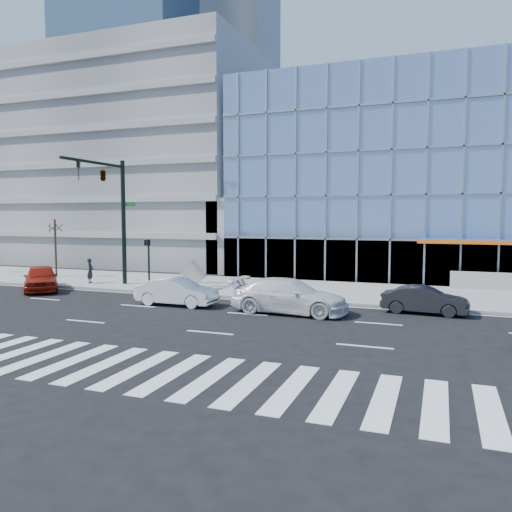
# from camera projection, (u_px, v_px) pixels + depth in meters

# --- Properties ---
(ground) EXTENTS (160.00, 160.00, 0.00)m
(ground) POSITION_uv_depth(u_px,v_px,m) (247.00, 314.00, 23.31)
(ground) COLOR black
(ground) RESTS_ON ground
(sidewalk) EXTENTS (120.00, 8.00, 0.15)m
(sidewalk) POSITION_uv_depth(u_px,v_px,m) (295.00, 289.00, 30.78)
(sidewalk) COLOR gray
(sidewalk) RESTS_ON ground
(parking_garage) EXTENTS (24.00, 24.00, 20.00)m
(parking_garage) POSITION_uv_depth(u_px,v_px,m) (163.00, 166.00, 53.77)
(parking_garage) COLOR gray
(parking_garage) RESTS_ON ground
(ramp_block) EXTENTS (6.00, 8.00, 6.00)m
(ramp_block) POSITION_uv_depth(u_px,v_px,m) (259.00, 235.00, 41.98)
(ramp_block) COLOR gray
(ramp_block) RESTS_ON ground
(tower_far_west) EXTENTS (16.00, 16.00, 76.00)m
(tower_far_west) POSITION_uv_depth(u_px,v_px,m) (147.00, 29.00, 89.10)
(tower_far_west) COLOR #48637D
(tower_far_west) RESTS_ON ground
(tower_far_mid) EXTENTS (13.00, 13.00, 60.00)m
(tower_far_mid) POSITION_uv_depth(u_px,v_px,m) (96.00, 91.00, 100.91)
(tower_far_mid) COLOR #48637D
(tower_far_mid) RESTS_ON ground
(tower_backdrop) EXTENTS (14.00, 14.00, 48.00)m
(tower_backdrop) POSITION_uv_depth(u_px,v_px,m) (235.00, 117.00, 97.24)
(tower_backdrop) COLOR gray
(tower_backdrop) RESTS_ON ground
(traffic_signal) EXTENTS (1.14, 5.74, 8.00)m
(traffic_signal) POSITION_uv_depth(u_px,v_px,m) (109.00, 190.00, 30.92)
(traffic_signal) COLOR black
(traffic_signal) RESTS_ON sidewalk
(ped_signal_post) EXTENTS (0.30, 0.33, 3.00)m
(ped_signal_post) POSITION_uv_depth(u_px,v_px,m) (148.00, 256.00, 30.72)
(ped_signal_post) COLOR black
(ped_signal_post) RESTS_ON sidewalk
(street_tree_near) EXTENTS (1.10, 1.10, 4.23)m
(street_tree_near) POSITION_uv_depth(u_px,v_px,m) (55.00, 227.00, 36.28)
(street_tree_near) COLOR #332319
(street_tree_near) RESTS_ON sidewalk
(white_suv) EXTENTS (5.67, 2.48, 1.62)m
(white_suv) POSITION_uv_depth(u_px,v_px,m) (289.00, 296.00, 23.50)
(white_suv) COLOR white
(white_suv) RESTS_ON ground
(white_sedan) EXTENTS (4.29, 1.54, 1.41)m
(white_sedan) POSITION_uv_depth(u_px,v_px,m) (177.00, 292.00, 25.58)
(white_sedan) COLOR silver
(white_sedan) RESTS_ON ground
(dark_sedan) EXTENTS (4.02, 1.68, 1.29)m
(dark_sedan) POSITION_uv_depth(u_px,v_px,m) (425.00, 300.00, 23.36)
(dark_sedan) COLOR black
(dark_sedan) RESTS_ON ground
(red_sedan) EXTENTS (4.55, 4.66, 1.58)m
(red_sedan) POSITION_uv_depth(u_px,v_px,m) (41.00, 278.00, 30.55)
(red_sedan) COLOR maroon
(red_sedan) RESTS_ON ground
(pedestrian) EXTENTS (0.58, 0.70, 1.64)m
(pedestrian) POSITION_uv_depth(u_px,v_px,m) (90.00, 271.00, 33.01)
(pedestrian) COLOR black
(pedestrian) RESTS_ON sidewalk
(tilted_panel) EXTENTS (1.83, 0.14, 1.83)m
(tilted_panel) POSITION_uv_depth(u_px,v_px,m) (193.00, 274.00, 30.27)
(tilted_panel) COLOR #A0A0A0
(tilted_panel) RESTS_ON sidewalk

